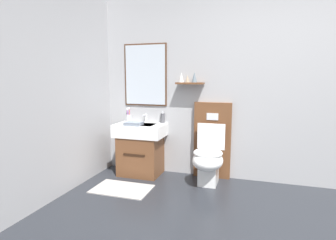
% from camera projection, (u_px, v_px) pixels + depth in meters
% --- Properties ---
extents(wall_back, '(5.18, 0.27, 2.71)m').
position_uv_depth(wall_back, '(293.00, 74.00, 3.35)').
color(wall_back, '#A8A8AA').
rests_on(wall_back, ground).
extents(bath_mat, '(0.68, 0.44, 0.01)m').
position_uv_depth(bath_mat, '(122.00, 189.00, 3.33)').
color(bath_mat, '#9E9993').
rests_on(bath_mat, ground).
extents(vanity_sink_left, '(0.66, 0.47, 0.70)m').
position_uv_depth(vanity_sink_left, '(141.00, 148.00, 3.82)').
color(vanity_sink_left, brown).
rests_on(vanity_sink_left, ground).
extents(tap_on_left_sink, '(0.03, 0.13, 0.11)m').
position_uv_depth(tap_on_left_sink, '(145.00, 117.00, 3.92)').
color(tap_on_left_sink, silver).
rests_on(tap_on_left_sink, vanity_sink_left).
extents(toilet, '(0.48, 0.62, 1.00)m').
position_uv_depth(toilet, '(210.00, 153.00, 3.53)').
color(toilet, brown).
rests_on(toilet, ground).
extents(toothbrush_cup, '(0.07, 0.07, 0.20)m').
position_uv_depth(toothbrush_cup, '(129.00, 118.00, 3.99)').
color(toothbrush_cup, silver).
rests_on(toothbrush_cup, vanity_sink_left).
extents(soap_dispenser, '(0.06, 0.06, 0.17)m').
position_uv_depth(soap_dispenser, '(163.00, 118.00, 3.84)').
color(soap_dispenser, '#4C4C51').
rests_on(soap_dispenser, vanity_sink_left).
extents(folded_hand_towel, '(0.22, 0.16, 0.04)m').
position_uv_depth(folded_hand_towel, '(134.00, 124.00, 3.65)').
color(folded_hand_towel, gray).
rests_on(folded_hand_towel, vanity_sink_left).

